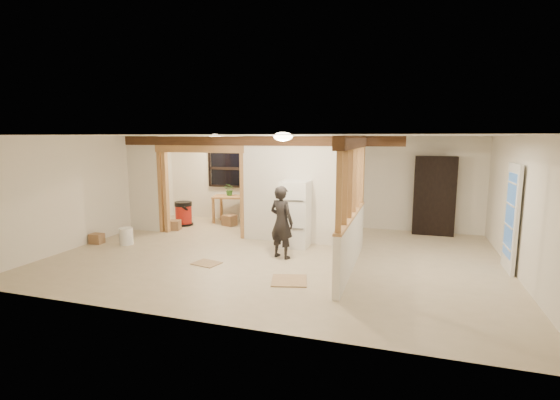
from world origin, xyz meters
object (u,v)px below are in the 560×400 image
(shop_vac, at_px, (184,213))
(bookshelf, at_px, (434,196))
(work_table, at_px, (235,209))
(refrigerator, at_px, (295,214))
(woman, at_px, (282,222))

(shop_vac, distance_m, bookshelf, 6.76)
(work_table, xyz_separation_m, shop_vac, (-1.26, -0.76, -0.05))
(work_table, distance_m, shop_vac, 1.47)
(refrigerator, distance_m, bookshelf, 3.75)
(refrigerator, xyz_separation_m, shop_vac, (-3.60, 1.21, -0.41))
(refrigerator, bearing_deg, work_table, 140.00)
(bookshelf, bearing_deg, work_table, -177.84)
(refrigerator, distance_m, shop_vac, 3.82)
(work_table, relative_size, bookshelf, 0.63)
(shop_vac, bearing_deg, refrigerator, -18.60)
(woman, relative_size, work_table, 1.20)
(shop_vac, height_order, bookshelf, bookshelf)
(refrigerator, distance_m, work_table, 3.09)
(bookshelf, bearing_deg, shop_vac, -171.78)
(work_table, bearing_deg, shop_vac, -160.88)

